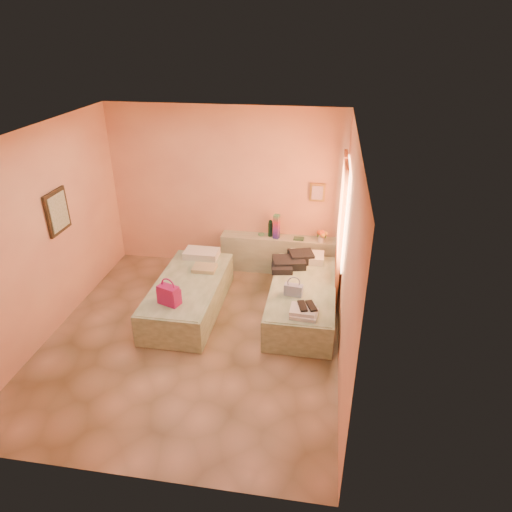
{
  "coord_description": "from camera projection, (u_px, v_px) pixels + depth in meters",
  "views": [
    {
      "loc": [
        1.68,
        -4.98,
        3.94
      ],
      "look_at": [
        0.75,
        0.85,
        0.9
      ],
      "focal_mm": 32.0,
      "sensor_mm": 36.0,
      "label": 1
    }
  ],
  "objects": [
    {
      "name": "magenta_handbag",
      "position": [
        169.0,
        295.0,
        6.19
      ],
      "size": [
        0.34,
        0.26,
        0.28
      ],
      "primitive_type": "cube",
      "rotation": [
        0.0,
        0.0,
        -0.35
      ],
      "color": "#A7145B",
      "rests_on": "bed_left"
    },
    {
      "name": "headboard_ledge",
      "position": [
        280.0,
        254.0,
        7.97
      ],
      "size": [
        2.05,
        0.3,
        0.65
      ],
      "primitive_type": "cube",
      "color": "#B0B998",
      "rests_on": "ground"
    },
    {
      "name": "rainbow_box",
      "position": [
        276.0,
        227.0,
        7.7
      ],
      "size": [
        0.12,
        0.12,
        0.43
      ],
      "primitive_type": "cube",
      "rotation": [
        0.0,
        0.0,
        -0.25
      ],
      "color": "#A7145B",
      "rests_on": "headboard_ledge"
    },
    {
      "name": "flower_vase",
      "position": [
        322.0,
        235.0,
        7.61
      ],
      "size": [
        0.23,
        0.23,
        0.25
      ],
      "primitive_type": "cube",
      "rotation": [
        0.0,
        0.0,
        -0.22
      ],
      "color": "silver",
      "rests_on": "headboard_ledge"
    },
    {
      "name": "bed_left",
      "position": [
        189.0,
        296.0,
        6.9
      ],
      "size": [
        0.91,
        2.0,
        0.5
      ],
      "primitive_type": "cube",
      "rotation": [
        0.0,
        0.0,
        -0.01
      ],
      "color": "#B6C9A2",
      "rests_on": "ground"
    },
    {
      "name": "sandal_pair",
      "position": [
        307.0,
        306.0,
        5.99
      ],
      "size": [
        0.25,
        0.29,
        0.03
      ],
      "primitive_type": "cube",
      "rotation": [
        0.0,
        0.0,
        0.26
      ],
      "color": "black",
      "rests_on": "towel_stack"
    },
    {
      "name": "towel_stack",
      "position": [
        304.0,
        312.0,
        5.97
      ],
      "size": [
        0.38,
        0.33,
        0.1
      ],
      "primitive_type": "cube",
      "rotation": [
        0.0,
        0.0,
        -0.09
      ],
      "color": "white",
      "rests_on": "bed_right"
    },
    {
      "name": "khaki_garment",
      "position": [
        204.0,
        268.0,
        7.09
      ],
      "size": [
        0.36,
        0.29,
        0.06
      ],
      "primitive_type": "cube",
      "rotation": [
        0.0,
        0.0,
        0.02
      ],
      "color": "tan",
      "rests_on": "bed_left"
    },
    {
      "name": "green_book",
      "position": [
        299.0,
        239.0,
        7.73
      ],
      "size": [
        0.18,
        0.13,
        0.03
      ],
      "primitive_type": "cube",
      "rotation": [
        0.0,
        0.0,
        -0.04
      ],
      "color": "#2A4F37",
      "rests_on": "headboard_ledge"
    },
    {
      "name": "bed_right",
      "position": [
        302.0,
        300.0,
        6.79
      ],
      "size": [
        0.91,
        2.0,
        0.5
      ],
      "primitive_type": "cube",
      "rotation": [
        0.0,
        0.0,
        -0.01
      ],
      "color": "#B6C9A2",
      "rests_on": "ground"
    },
    {
      "name": "blue_handbag",
      "position": [
        293.0,
        290.0,
        6.41
      ],
      "size": [
        0.27,
        0.14,
        0.17
      ],
      "primitive_type": "cube",
      "rotation": [
        0.0,
        0.0,
        -0.13
      ],
      "color": "#3A4D8C",
      "rests_on": "bed_right"
    },
    {
      "name": "ground",
      "position": [
        194.0,
        336.0,
        6.41
      ],
      "size": [
        4.5,
        4.5,
        0.0
      ],
      "primitive_type": "plane",
      "color": "tan",
      "rests_on": "ground"
    },
    {
      "name": "clothes_pile",
      "position": [
        292.0,
        262.0,
        7.17
      ],
      "size": [
        0.66,
        0.66,
        0.16
      ],
      "primitive_type": "cube",
      "rotation": [
        0.0,
        0.0,
        0.24
      ],
      "color": "black",
      "rests_on": "bed_right"
    },
    {
      "name": "water_bottle",
      "position": [
        270.0,
        229.0,
        7.81
      ],
      "size": [
        0.09,
        0.09,
        0.28
      ],
      "primitive_type": "cylinder",
      "rotation": [
        0.0,
        0.0,
        0.22
      ],
      "color": "#153B24",
      "rests_on": "headboard_ledge"
    },
    {
      "name": "small_dish",
      "position": [
        261.0,
        234.0,
        7.9
      ],
      "size": [
        0.11,
        0.11,
        0.03
      ],
      "primitive_type": "cylinder",
      "rotation": [
        0.0,
        0.0,
        0.02
      ],
      "color": "#4D8D5F",
      "rests_on": "headboard_ledge"
    },
    {
      "name": "room_walls",
      "position": [
        212.0,
        204.0,
        6.06
      ],
      "size": [
        4.02,
        4.51,
        2.81
      ],
      "color": "#FFB888",
      "rests_on": "ground"
    }
  ]
}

